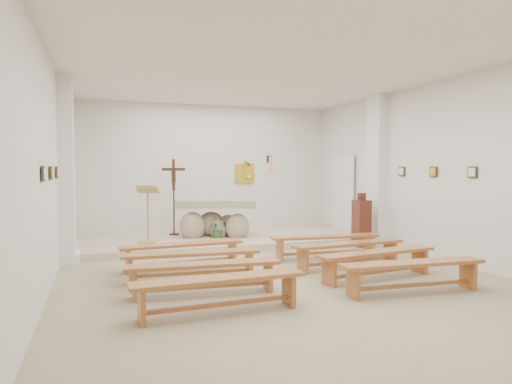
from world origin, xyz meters
name	(u,v)px	position (x,y,z in m)	size (l,w,h in m)	color
ground	(273,273)	(0.00, 0.00, 0.00)	(7.00, 10.00, 0.00)	tan
wall_left	(48,171)	(-3.49, 0.00, 1.75)	(0.02, 10.00, 3.50)	silver
wall_right	(441,170)	(3.49, 0.00, 1.75)	(0.02, 10.00, 3.50)	silver
wall_back	(207,170)	(0.00, 4.99, 1.75)	(7.00, 0.02, 3.50)	silver
ceiling	(274,66)	(0.00, 0.00, 3.49)	(7.00, 10.00, 0.02)	silver
sanctuary_platform	(222,239)	(0.00, 3.50, 0.07)	(6.98, 3.00, 0.15)	beige
pilaster_left	(67,170)	(-3.37, 2.00, 1.75)	(0.26, 0.55, 3.50)	white
pilaster_right	(377,170)	(3.37, 2.00, 1.75)	(0.26, 0.55, 3.50)	white
gold_wall_relief	(245,173)	(1.05, 4.96, 1.65)	(0.55, 0.04, 0.55)	gold
sanctuary_lamp	(271,168)	(1.75, 4.71, 1.81)	(0.11, 0.36, 0.44)	black
station_frame_left_front	(43,174)	(-3.47, -0.80, 1.72)	(0.03, 0.20, 0.20)	#392819
station_frame_left_mid	(51,173)	(-3.47, 0.20, 1.72)	(0.03, 0.20, 0.20)	#392819
station_frame_left_rear	(57,172)	(-3.47, 1.20, 1.72)	(0.03, 0.20, 0.20)	#392819
station_frame_right_front	(472,172)	(3.47, -0.80, 1.72)	(0.03, 0.20, 0.20)	#392819
station_frame_right_mid	(433,172)	(3.47, 0.20, 1.72)	(0.03, 0.20, 0.20)	#392819
station_frame_right_rear	(402,171)	(3.47, 1.20, 1.72)	(0.03, 0.20, 0.20)	#392819
radiator_left	(67,243)	(-3.43, 2.70, 0.27)	(0.10, 0.85, 0.52)	silver
radiator_right	(362,229)	(3.43, 2.70, 0.27)	(0.10, 0.85, 0.52)	silver
altar	(216,221)	(-0.17, 3.41, 0.52)	(2.02, 1.33, 0.97)	tan
lectern	(148,214)	(-1.80, 3.04, 0.79)	(0.54, 0.49, 1.30)	tan
crucifix_stand	(174,191)	(-1.07, 4.02, 1.23)	(0.56, 0.24, 1.86)	#371C11
potted_plant	(218,228)	(-0.16, 3.22, 0.38)	(0.42, 0.36, 0.47)	#2E5F26
donation_pedestal	(361,223)	(2.86, 1.82, 0.54)	(0.35, 0.35, 1.23)	#532117
bench_left_front	(182,250)	(-1.42, 0.83, 0.35)	(2.20, 0.49, 0.46)	#AF6B32
bench_right_front	(325,241)	(1.42, 0.83, 0.35)	(2.20, 0.55, 0.46)	#AF6B32
bench_left_second	(192,259)	(-1.42, -0.06, 0.35)	(2.20, 0.50, 0.46)	#AF6B32
bench_right_second	(349,249)	(1.42, -0.06, 0.35)	(2.20, 0.53, 0.46)	#AF6B32
bench_left_third	(204,271)	(-1.42, -0.95, 0.35)	(2.20, 0.51, 0.46)	#AF6B32
bench_right_third	(377,258)	(1.42, -0.95, 0.35)	(2.20, 0.64, 0.46)	#AF6B32
bench_left_fourth	(220,286)	(-1.42, -1.84, 0.35)	(2.19, 0.46, 0.46)	#AF6B32
bench_right_fourth	(413,270)	(1.42, -1.84, 0.35)	(2.20, 0.48, 0.46)	#AF6B32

